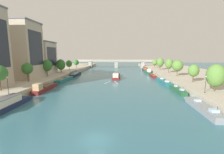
{
  "coord_description": "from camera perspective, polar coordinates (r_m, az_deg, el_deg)",
  "views": [
    {
      "loc": [
        3.09,
        -18.47,
        11.36
      ],
      "look_at": [
        0.0,
        40.83,
        2.37
      ],
      "focal_mm": 24.02,
      "sensor_mm": 36.0,
      "label": 1
    }
  ],
  "objects": [
    {
      "name": "ground_plane",
      "position": [
        21.9,
        -6.03,
        -22.68
      ],
      "size": [
        400.0,
        400.0,
        0.0
      ],
      "primitive_type": "plane",
      "color": "#336675"
    },
    {
      "name": "quay_left",
      "position": [
        86.05,
        -27.47,
        0.68
      ],
      "size": [
        36.0,
        170.0,
        1.9
      ],
      "primitive_type": "cube",
      "color": "#B2A893",
      "rests_on": "ground"
    },
    {
      "name": "quay_right",
      "position": [
        83.09,
        29.7,
        0.27
      ],
      "size": [
        36.0,
        170.0,
        1.9
      ],
      "primitive_type": "cube",
      "color": "#B2A893",
      "rests_on": "ground"
    },
    {
      "name": "barge_midriver",
      "position": [
        73.14,
        1.63,
        0.36
      ],
      "size": [
        3.8,
        18.14,
        2.85
      ],
      "color": "maroon",
      "rests_on": "ground"
    },
    {
      "name": "wake_behind_barge",
      "position": [
        61.24,
        -0.04,
        -2.07
      ],
      "size": [
        5.6,
        5.96,
        0.03
      ],
      "color": "#A5D1DB",
      "rests_on": "ground"
    },
    {
      "name": "moored_boat_left_midway",
      "position": [
        38.51,
        -35.19,
        -8.49
      ],
      "size": [
        2.7,
        13.3,
        2.58
      ],
      "color": "#1E284C",
      "rests_on": "ground"
    },
    {
      "name": "moored_boat_left_near",
      "position": [
        51.92,
        -24.29,
        -3.78
      ],
      "size": [
        2.57,
        13.53,
        3.03
      ],
      "color": "maroon",
      "rests_on": "ground"
    },
    {
      "name": "moored_boat_left_upstream",
      "position": [
        67.7,
        -17.53,
        -0.9
      ],
      "size": [
        3.03,
        15.1,
        2.35
      ],
      "color": "#23666B",
      "rests_on": "ground"
    },
    {
      "name": "moored_boat_left_second",
      "position": [
        82.8,
        -13.79,
        1.21
      ],
      "size": [
        3.0,
        15.41,
        2.54
      ],
      "color": "black",
      "rests_on": "ground"
    },
    {
      "name": "moored_boat_right_midway",
      "position": [
        36.22,
        31.36,
        -9.92
      ],
      "size": [
        2.96,
        13.43,
        2.3
      ],
      "color": "gray",
      "rests_on": "ground"
    },
    {
      "name": "moored_boat_right_upstream",
      "position": [
        50.02,
        23.75,
        -4.49
      ],
      "size": [
        2.0,
        11.18,
        2.35
      ],
      "color": "#235633",
      "rests_on": "ground"
    },
    {
      "name": "moored_boat_right_lone",
      "position": [
        63.4,
        19.04,
        -1.63
      ],
      "size": [
        2.62,
        14.62,
        2.28
      ],
      "color": "#23666B",
      "rests_on": "ground"
    },
    {
      "name": "moored_boat_right_near",
      "position": [
        79.22,
        15.29,
        0.45
      ],
      "size": [
        2.27,
        12.31,
        2.12
      ],
      "color": "maroon",
      "rests_on": "ground"
    },
    {
      "name": "moored_boat_right_end",
      "position": [
        94.32,
        13.31,
        2.01
      ],
      "size": [
        2.46,
        14.16,
        2.95
      ],
      "color": "#235633",
      "rests_on": "ground"
    },
    {
      "name": "moored_boat_right_far",
      "position": [
        108.97,
        12.3,
        3.0
      ],
      "size": [
        2.66,
        12.2,
        2.6
      ],
      "color": "#1E284C",
      "rests_on": "ground"
    },
    {
      "name": "tree_left_midway",
      "position": [
        59.68,
        -29.56,
        2.81
      ],
      "size": [
        3.66,
        3.66,
        6.58
      ],
      "color": "brown",
      "rests_on": "quay_left"
    },
    {
      "name": "tree_left_nearest",
      "position": [
        70.9,
        -23.53,
        4.04
      ],
      "size": [
        4.51,
        4.51,
        7.21
      ],
      "color": "brown",
      "rests_on": "quay_left"
    },
    {
      "name": "tree_left_third",
      "position": [
        83.61,
        -18.91,
        4.47
      ],
      "size": [
        4.69,
        4.69,
        6.92
      ],
      "color": "brown",
      "rests_on": "quay_left"
    },
    {
      "name": "tree_left_second",
      "position": [
        95.48,
        -16.06,
        4.91
      ],
      "size": [
        3.69,
        3.69,
        5.96
      ],
      "color": "brown",
      "rests_on": "quay_left"
    },
    {
      "name": "tree_left_by_lamp",
      "position": [
        109.41,
        -13.48,
        5.43
      ],
      "size": [
        3.7,
        3.7,
        5.82
      ],
      "color": "brown",
      "rests_on": "quay_left"
    },
    {
      "name": "tree_right_end_of_row",
      "position": [
        46.78,
        34.78,
        0.47
      ],
      "size": [
        4.54,
        4.54,
        7.02
      ],
      "color": "brown",
      "rests_on": "quay_right"
    },
    {
      "name": "tree_right_far",
      "position": [
        58.31,
        28.63,
        2.14
      ],
      "size": [
        3.53,
        3.53,
        6.08
      ],
      "color": "brown",
      "rests_on": "quay_right"
    },
    {
      "name": "tree_right_second",
      "position": [
        71.67,
        23.68,
        3.98
      ],
      "size": [
        4.71,
        4.71,
        7.0
      ],
      "color": "brown",
      "rests_on": "quay_right"
    },
    {
      "name": "tree_right_midway",
      "position": [
        83.53,
        20.92,
        4.76
      ],
      "size": [
        4.01,
        4.01,
        7.18
      ],
      "color": "brown",
      "rests_on": "quay_right"
    },
    {
      "name": "tree_right_past_mid",
      "position": [
        97.93,
        17.89,
        5.35
      ],
      "size": [
        4.25,
        4.25,
        7.35
      ],
      "color": "brown",
      "rests_on": "quay_right"
    },
    {
      "name": "tree_right_by_lamp",
      "position": [
        111.81,
        15.99,
        5.34
      ],
      "size": [
        3.7,
        3.7,
        5.69
      ],
      "color": "brown",
      "rests_on": "quay_right"
    },
    {
      "name": "lamppost_left_bank",
      "position": [
        43.86,
        -34.9,
        -2.34
      ],
      "size": [
        0.28,
        0.28,
        4.19
      ],
      "color": "black",
      "rests_on": "quay_left"
    },
    {
      "name": "lamppost_right_bank",
      "position": [
        43.54,
        32.05,
        -2.16
      ],
      "size": [
        0.28,
        0.28,
        4.2
      ],
      "color": "black",
      "rests_on": "quay_right"
    },
    {
      "name": "building_left_tall",
      "position": [
        69.61,
        -32.35,
        8.57
      ],
      "size": [
        15.72,
        11.88,
        21.99
      ],
      "color": "#B2A38E",
      "rests_on": "quay_left"
    },
    {
      "name": "building_left_middle",
      "position": [
        83.83,
        -25.59,
        6.72
      ],
      "size": [
        12.37,
        12.7,
        15.79
      ],
      "color": "#BCB2A8",
      "rests_on": "quay_left"
    },
    {
      "name": "bridge_far",
      "position": [
        129.79,
        1.62,
        5.54
      ],
      "size": [
        68.97,
        4.4,
        6.81
      ],
      "color": "#9E998E",
      "rests_on": "ground"
    }
  ]
}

